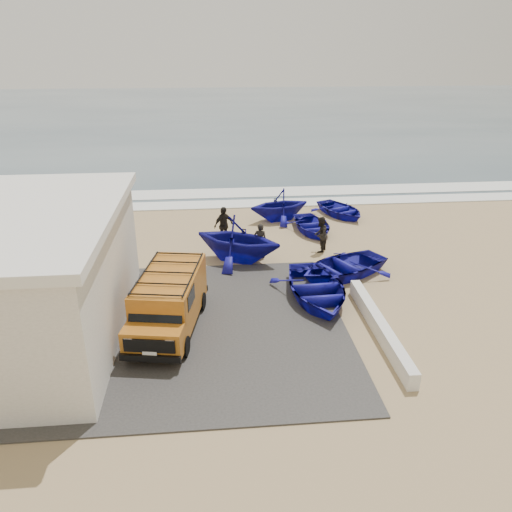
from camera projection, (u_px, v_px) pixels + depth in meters
name	position (u px, v px, depth m)	size (l,w,h in m)	color
ground	(225.00, 299.00, 18.93)	(160.00, 160.00, 0.00)	tan
slab	(169.00, 328.00, 16.91)	(12.00, 10.00, 0.05)	#3B3936
ocean	(210.00, 113.00, 70.22)	(180.00, 88.00, 0.01)	#385166
surf_line	(218.00, 205.00, 29.90)	(180.00, 1.60, 0.06)	white
surf_wash	(217.00, 193.00, 32.20)	(180.00, 2.20, 0.04)	white
parapet	(379.00, 327.00, 16.50)	(0.35, 6.00, 0.55)	silver
van	(169.00, 300.00, 16.58)	(2.59, 4.89, 2.00)	#B5681B
boat_near_left	(316.00, 289.00, 18.68)	(3.11, 4.36, 0.90)	#14139A
boat_near_right	(342.00, 266.00, 20.65)	(2.92, 4.09, 0.85)	#14139A
boat_mid_left	(238.00, 239.00, 21.86)	(3.39, 3.93, 2.07)	#14139A
boat_mid_right	(312.00, 225.00, 25.48)	(2.49, 3.48, 0.72)	#14139A
boat_far_left	(279.00, 205.00, 27.06)	(2.85, 3.31, 1.74)	#14139A
boat_far_right	(340.00, 210.00, 27.93)	(2.46, 3.45, 0.71)	#14139A
fisherman_front	(260.00, 241.00, 22.27)	(0.59, 0.39, 1.61)	black
fisherman_middle	(320.00, 235.00, 22.91)	(0.81, 0.63, 1.67)	black
fisherman_back	(223.00, 225.00, 23.86)	(1.07, 0.45, 1.83)	black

